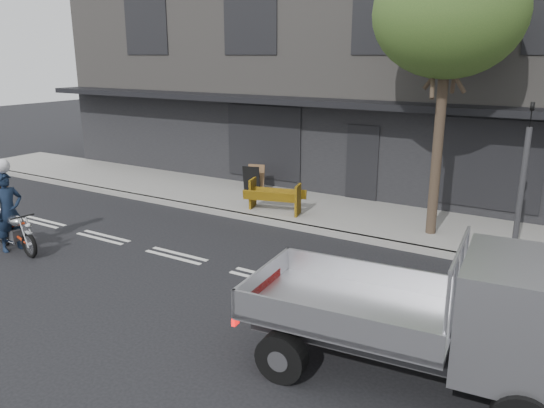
{
  "coord_description": "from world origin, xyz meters",
  "views": [
    {
      "loc": [
        5.33,
        -8.49,
        4.42
      ],
      "look_at": [
        -0.15,
        0.5,
        1.44
      ],
      "focal_mm": 35.0,
      "sensor_mm": 36.0,
      "label": 1
    }
  ],
  "objects_px": {
    "motorcycle": "(15,231)",
    "flatbed_ute": "(492,317)",
    "construction_barrier": "(270,198)",
    "sandwich_board": "(251,179)",
    "rider": "(9,212)",
    "traffic_light_pole": "(521,192)",
    "street_tree": "(449,14)"
  },
  "relations": [
    {
      "from": "rider",
      "to": "sandwich_board",
      "type": "height_order",
      "value": "rider"
    },
    {
      "from": "motorcycle",
      "to": "sandwich_board",
      "type": "relative_size",
      "value": 2.16
    },
    {
      "from": "traffic_light_pole",
      "to": "flatbed_ute",
      "type": "distance_m",
      "value": 5.2
    },
    {
      "from": "construction_barrier",
      "to": "sandwich_board",
      "type": "relative_size",
      "value": 1.85
    },
    {
      "from": "motorcycle",
      "to": "construction_barrier",
      "type": "xyz_separation_m",
      "value": [
        3.69,
        5.26,
        0.1
      ]
    },
    {
      "from": "flatbed_ute",
      "to": "street_tree",
      "type": "bearing_deg",
      "value": 106.02
    },
    {
      "from": "motorcycle",
      "to": "flatbed_ute",
      "type": "height_order",
      "value": "flatbed_ute"
    },
    {
      "from": "construction_barrier",
      "to": "sandwich_board",
      "type": "xyz_separation_m",
      "value": [
        -1.71,
        1.64,
        -0.02
      ]
    },
    {
      "from": "street_tree",
      "to": "flatbed_ute",
      "type": "relative_size",
      "value": 1.44
    },
    {
      "from": "street_tree",
      "to": "construction_barrier",
      "type": "bearing_deg",
      "value": -171.62
    },
    {
      "from": "street_tree",
      "to": "rider",
      "type": "distance_m",
      "value": 10.93
    },
    {
      "from": "flatbed_ute",
      "to": "motorcycle",
      "type": "bearing_deg",
      "value": 173.95
    },
    {
      "from": "street_tree",
      "to": "construction_barrier",
      "type": "xyz_separation_m",
      "value": [
        -4.28,
        -0.63,
        -4.68
      ]
    },
    {
      "from": "rider",
      "to": "flatbed_ute",
      "type": "relative_size",
      "value": 0.4
    },
    {
      "from": "motorcycle",
      "to": "rider",
      "type": "xyz_separation_m",
      "value": [
        -0.15,
        0.0,
        0.43
      ]
    },
    {
      "from": "traffic_light_pole",
      "to": "construction_barrier",
      "type": "bearing_deg",
      "value": 178.0
    },
    {
      "from": "sandwich_board",
      "to": "traffic_light_pole",
      "type": "bearing_deg",
      "value": -29.55
    },
    {
      "from": "motorcycle",
      "to": "traffic_light_pole",
      "type": "bearing_deg",
      "value": 34.69
    },
    {
      "from": "rider",
      "to": "sandwich_board",
      "type": "xyz_separation_m",
      "value": [
        2.13,
        6.9,
        -0.35
      ]
    },
    {
      "from": "flatbed_ute",
      "to": "sandwich_board",
      "type": "distance_m",
      "value": 10.93
    },
    {
      "from": "flatbed_ute",
      "to": "sandwich_board",
      "type": "height_order",
      "value": "flatbed_ute"
    },
    {
      "from": "street_tree",
      "to": "sandwich_board",
      "type": "height_order",
      "value": "street_tree"
    },
    {
      "from": "flatbed_ute",
      "to": "rider",
      "type": "bearing_deg",
      "value": 173.96
    },
    {
      "from": "traffic_light_pole",
      "to": "rider",
      "type": "height_order",
      "value": "traffic_light_pole"
    },
    {
      "from": "traffic_light_pole",
      "to": "sandwich_board",
      "type": "distance_m",
      "value": 8.28
    },
    {
      "from": "traffic_light_pole",
      "to": "flatbed_ute",
      "type": "height_order",
      "value": "traffic_light_pole"
    },
    {
      "from": "rider",
      "to": "traffic_light_pole",
      "type": "bearing_deg",
      "value": -55.65
    },
    {
      "from": "rider",
      "to": "construction_barrier",
      "type": "height_order",
      "value": "rider"
    },
    {
      "from": "rider",
      "to": "flatbed_ute",
      "type": "distance_m",
      "value": 10.48
    },
    {
      "from": "street_tree",
      "to": "sandwich_board",
      "type": "distance_m",
      "value": 7.68
    },
    {
      "from": "construction_barrier",
      "to": "sandwich_board",
      "type": "distance_m",
      "value": 2.37
    },
    {
      "from": "sandwich_board",
      "to": "flatbed_ute",
      "type": "bearing_deg",
      "value": -56.56
    }
  ]
}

